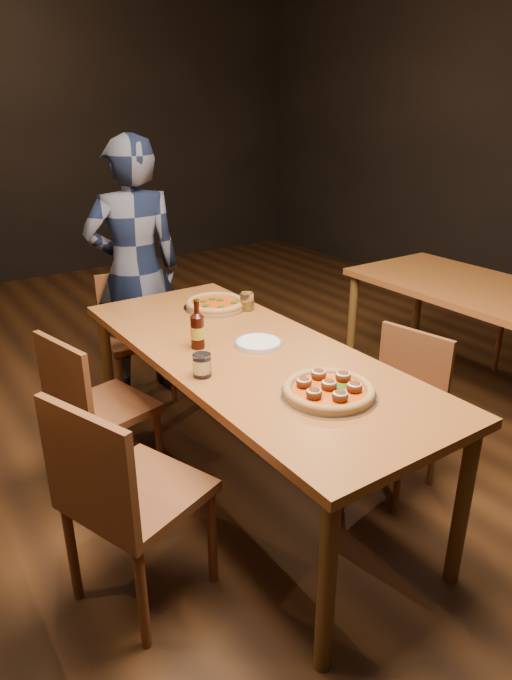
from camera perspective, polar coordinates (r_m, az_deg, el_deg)
ground at (r=2.93m, az=-0.57°, el=-14.69°), size 9.00×9.00×0.00m
room_shell at (r=2.33m, az=-0.77°, el=24.65°), size 9.00×9.00×9.00m
table_main at (r=2.57m, az=-0.63°, el=-2.57°), size 0.80×2.00×0.75m
table_right at (r=3.63m, az=24.18°, el=3.00°), size 0.80×2.00×0.75m
chair_main_nw at (r=2.19m, az=-11.73°, el=-14.64°), size 0.56×0.56×0.93m
chair_main_sw at (r=2.83m, az=-14.92°, el=-6.48°), size 0.48×0.48×0.86m
chair_main_e at (r=2.81m, az=13.39°, el=-7.14°), size 0.45×0.45×0.81m
chair_end at (r=3.65m, az=-11.81°, el=0.26°), size 0.44×0.44×0.83m
pizza_meatball at (r=2.17m, az=7.31°, el=-4.98°), size 0.37×0.37×0.07m
pizza_margherita at (r=3.09m, az=-4.09°, el=3.65°), size 0.34×0.34×0.05m
plate_stack at (r=2.60m, az=0.25°, el=-0.33°), size 0.22×0.22×0.02m
beer_bottle at (r=2.56m, az=-5.90°, el=0.90°), size 0.06×0.06×0.22m
water_glass at (r=2.30m, az=-5.44°, el=-2.53°), size 0.08×0.08×0.10m
amber_glass at (r=3.05m, az=-0.91°, el=3.90°), size 0.07×0.07×0.09m
diner at (r=3.64m, az=-12.05°, el=6.79°), size 0.66×0.49×1.63m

